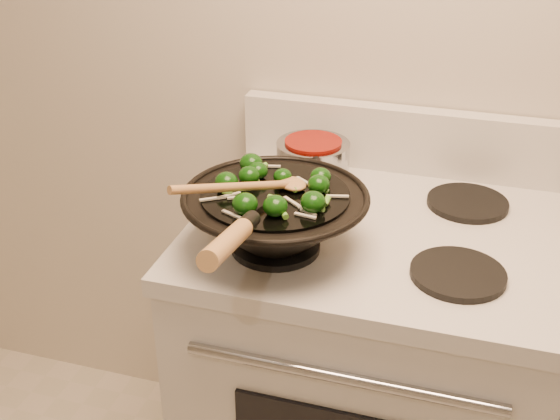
% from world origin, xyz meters
% --- Properties ---
extents(stove, '(0.78, 0.67, 1.08)m').
position_xyz_m(stove, '(-0.12, 1.17, 0.47)').
color(stove, silver).
rests_on(stove, ground).
extents(wok, '(0.37, 0.61, 0.23)m').
position_xyz_m(wok, '(-0.30, 1.02, 1.00)').
color(wok, black).
rests_on(wok, stove).
extents(stirfry, '(0.27, 0.24, 0.04)m').
position_xyz_m(stirfry, '(-0.31, 1.02, 1.06)').
color(stirfry, '#0D3608').
rests_on(stirfry, wok).
extents(wooden_spoon, '(0.21, 0.26, 0.08)m').
position_xyz_m(wooden_spoon, '(-0.33, 0.99, 1.07)').
color(wooden_spoon, '#A97842').
rests_on(wooden_spoon, wok).
extents(saucepan, '(0.17, 0.27, 0.10)m').
position_xyz_m(saucepan, '(-0.30, 1.32, 0.98)').
color(saucepan, '#96999F').
rests_on(saucepan, stove).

